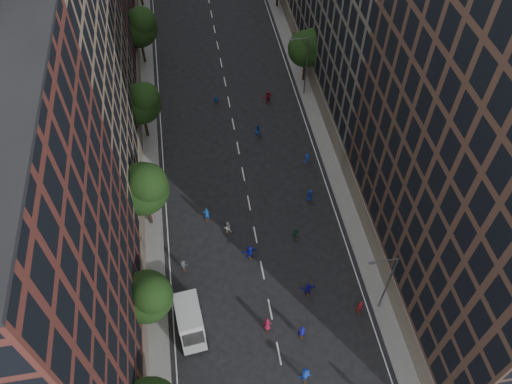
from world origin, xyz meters
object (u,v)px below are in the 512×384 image
Objects in this scene: cargo_van at (190,321)px; streetlamp_near at (387,281)px; skater_1 at (302,332)px; streetlamp_far at (305,63)px.

streetlamp_near is at bearing -8.19° from cargo_van.
cargo_van is at bearing -11.51° from skater_1.
streetlamp_far is at bearing 55.01° from cargo_van.
skater_1 is (-7.96, -1.68, -4.24)m from streetlamp_near.
skater_1 is at bearing -168.06° from streetlamp_near.
cargo_van reaches higher than skater_1.
streetlamp_near is 1.67× the size of cargo_van.
streetlamp_near reaches higher than cargo_van.
streetlamp_far is 1.67× the size of cargo_van.
streetlamp_far is 37.12m from cargo_van.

